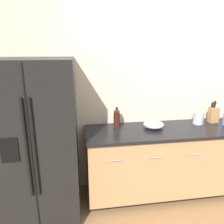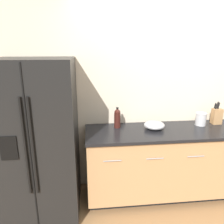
{
  "view_description": "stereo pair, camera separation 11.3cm",
  "coord_description": "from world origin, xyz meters",
  "px_view_note": "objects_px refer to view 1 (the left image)",
  "views": [
    {
      "loc": [
        -1.18,
        -1.72,
        1.9
      ],
      "look_at": [
        -0.81,
        0.71,
        1.17
      ],
      "focal_mm": 35.0,
      "sensor_mm": 36.0,
      "label": 1
    },
    {
      "loc": [
        -1.07,
        -1.74,
        1.9
      ],
      "look_at": [
        -0.81,
        0.71,
        1.17
      ],
      "focal_mm": 35.0,
      "sensor_mm": 36.0,
      "label": 2
    }
  ],
  "objects_px": {
    "refrigerator": "(39,141)",
    "wine_bottle": "(117,118)",
    "knife_block": "(213,114)",
    "mixing_bowl": "(154,124)",
    "steel_canister": "(198,118)"
  },
  "relations": [
    {
      "from": "knife_block",
      "to": "wine_bottle",
      "type": "distance_m",
      "value": 1.33
    },
    {
      "from": "mixing_bowl",
      "to": "refrigerator",
      "type": "bearing_deg",
      "value": -174.67
    },
    {
      "from": "knife_block",
      "to": "mixing_bowl",
      "type": "relative_size",
      "value": 1.16
    },
    {
      "from": "knife_block",
      "to": "wine_bottle",
      "type": "relative_size",
      "value": 1.14
    },
    {
      "from": "refrigerator",
      "to": "knife_block",
      "type": "bearing_deg",
      "value": 5.85
    },
    {
      "from": "mixing_bowl",
      "to": "steel_canister",
      "type": "bearing_deg",
      "value": 6.5
    },
    {
      "from": "steel_canister",
      "to": "wine_bottle",
      "type": "bearing_deg",
      "value": 178.61
    },
    {
      "from": "knife_block",
      "to": "mixing_bowl",
      "type": "distance_m",
      "value": 0.89
    },
    {
      "from": "refrigerator",
      "to": "wine_bottle",
      "type": "xyz_separation_m",
      "value": [
        0.93,
        0.23,
        0.15
      ]
    },
    {
      "from": "knife_block",
      "to": "steel_canister",
      "type": "relative_size",
      "value": 1.66
    },
    {
      "from": "wine_bottle",
      "to": "steel_canister",
      "type": "xyz_separation_m",
      "value": [
        1.1,
        -0.03,
        -0.04
      ]
    },
    {
      "from": "knife_block",
      "to": "mixing_bowl",
      "type": "bearing_deg",
      "value": -173.34
    },
    {
      "from": "refrigerator",
      "to": "knife_block",
      "type": "xyz_separation_m",
      "value": [
        2.26,
        0.23,
        0.13
      ]
    },
    {
      "from": "wine_bottle",
      "to": "mixing_bowl",
      "type": "distance_m",
      "value": 0.47
    },
    {
      "from": "refrigerator",
      "to": "wine_bottle",
      "type": "bearing_deg",
      "value": 13.89
    }
  ]
}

